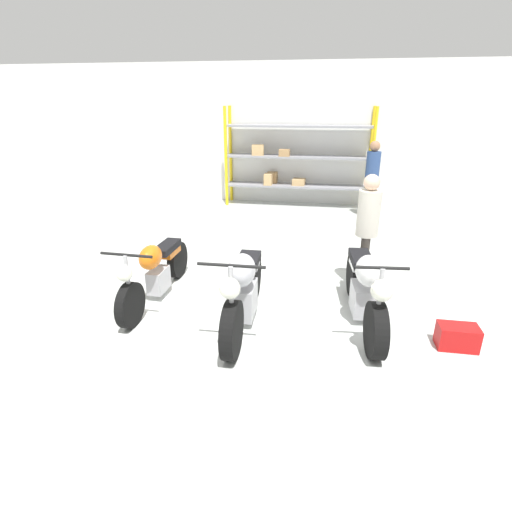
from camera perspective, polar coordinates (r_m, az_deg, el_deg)
ground_plane at (r=5.35m, az=-0.73°, el=-8.55°), size 30.00×30.00×0.00m
back_wall at (r=11.09m, az=5.49°, el=16.81°), size 30.00×0.08×3.60m
shelving_rack at (r=10.78m, az=5.42°, el=13.62°), size 3.79×0.63×2.53m
motorcycle_orange at (r=5.79m, az=-14.14°, el=-1.99°), size 0.67×2.13×0.96m
motorcycle_silver at (r=4.97m, az=-1.81°, el=-4.81°), size 0.72×2.13×1.09m
motorcycle_white at (r=5.20m, az=15.33°, el=-4.53°), size 0.56×2.16×1.06m
person_browsing at (r=5.98m, az=15.65°, el=4.51°), size 0.35×0.35×1.72m
person_near_rack at (r=9.95m, az=16.26°, el=11.30°), size 0.40×0.40×1.80m
toolbox at (r=5.21m, az=26.82°, el=-10.26°), size 0.44×0.26×0.28m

